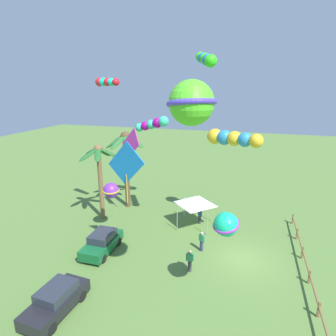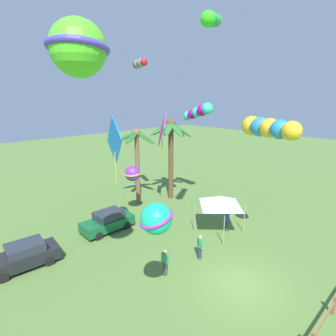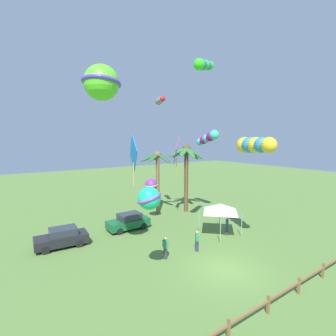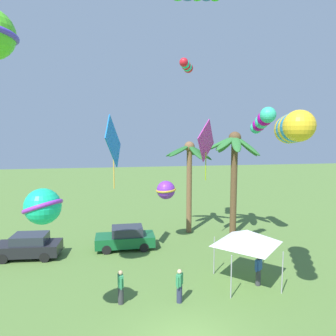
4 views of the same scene
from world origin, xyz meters
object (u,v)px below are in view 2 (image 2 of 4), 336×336
(kite_tube_4, at_px, (212,20))
(kite_ball_8, at_px, (133,173))
(spectator_2, at_px, (165,262))
(festival_tent, at_px, (221,201))
(kite_ball_6, at_px, (156,219))
(parked_car_1, at_px, (24,256))
(kite_tube_0, at_px, (198,112))
(palm_tree_0, at_px, (137,148))
(kite_ball_1, at_px, (78,48))
(kite_tube_7, at_px, (267,128))
(parked_car_0, at_px, (108,221))
(kite_diamond_5, at_px, (114,141))
(kite_tube_3, at_px, (140,63))
(spectator_1, at_px, (200,247))
(palm_tree_1, at_px, (171,139))
(spectator_0, at_px, (227,221))
(kite_diamond_2, at_px, (162,130))

(kite_tube_4, bearing_deg, kite_ball_8, 90.47)
(spectator_2, distance_m, kite_tube_4, 13.36)
(festival_tent, distance_m, kite_ball_6, 10.09)
(parked_car_1, distance_m, kite_tube_0, 16.99)
(palm_tree_0, distance_m, kite_ball_1, 15.73)
(festival_tent, xyz_separation_m, kite_ball_6, (-9.11, -3.34, 2.76))
(kite_ball_1, xyz_separation_m, kite_tube_4, (7.95, 0.79, 2.35))
(festival_tent, xyz_separation_m, kite_tube_7, (0.65, -2.72, 5.52))
(kite_tube_0, distance_m, kite_tube_4, 10.04)
(kite_tube_4, bearing_deg, parked_car_0, 112.74)
(spectator_2, relative_size, kite_diamond_5, 0.38)
(kite_tube_0, bearing_deg, parked_car_1, 178.58)
(kite_ball_1, xyz_separation_m, kite_ball_8, (7.89, 8.24, -7.57))
(palm_tree_0, distance_m, festival_tent, 9.20)
(festival_tent, distance_m, kite_tube_4, 11.74)
(parked_car_1, distance_m, kite_tube_3, 15.70)
(parked_car_0, distance_m, spectator_2, 6.87)
(parked_car_0, bearing_deg, spectator_1, -72.84)
(palm_tree_0, bearing_deg, festival_tent, -83.46)
(spectator_2, bearing_deg, kite_tube_7, -14.05)
(palm_tree_1, height_order, kite_tube_3, kite_tube_3)
(palm_tree_1, height_order, spectator_0, palm_tree_1)
(kite_ball_1, bearing_deg, kite_diamond_5, 49.45)
(palm_tree_0, xyz_separation_m, parked_car_1, (-11.02, -3.33, -4.58))
(spectator_2, relative_size, kite_ball_6, 0.82)
(spectator_0, bearing_deg, spectator_1, -167.78)
(kite_ball_1, relative_size, kite_diamond_5, 0.68)
(parked_car_0, xyz_separation_m, kite_ball_6, (-3.12, -9.24, 4.48))
(parked_car_0, relative_size, festival_tent, 1.36)
(kite_ball_1, bearing_deg, kite_ball_6, -38.63)
(spectator_1, distance_m, kite_tube_0, 12.08)
(kite_diamond_5, relative_size, kite_ball_8, 2.43)
(kite_tube_4, bearing_deg, kite_diamond_2, 69.19)
(spectator_0, height_order, kite_diamond_5, kite_diamond_5)
(parked_car_0, relative_size, spectator_0, 2.46)
(parked_car_0, bearing_deg, kite_ball_6, -108.64)
(spectator_1, height_order, kite_tube_7, kite_tube_7)
(spectator_0, bearing_deg, kite_ball_6, -162.73)
(kite_tube_0, bearing_deg, kite_ball_1, -154.44)
(kite_ball_6, bearing_deg, palm_tree_0, 55.96)
(spectator_2, height_order, kite_diamond_5, kite_diamond_5)
(palm_tree_0, distance_m, kite_ball_6, 14.50)
(festival_tent, relative_size, kite_tube_3, 1.17)
(palm_tree_0, relative_size, parked_car_0, 1.82)
(spectator_0, relative_size, festival_tent, 0.56)
(kite_ball_1, relative_size, kite_diamond_2, 0.70)
(parked_car_1, height_order, spectator_1, spectator_1)
(kite_tube_4, xyz_separation_m, kite_tube_7, (3.75, -1.73, -5.76))
(kite_tube_0, relative_size, kite_tube_4, 1.36)
(kite_diamond_5, bearing_deg, parked_car_0, 75.23)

